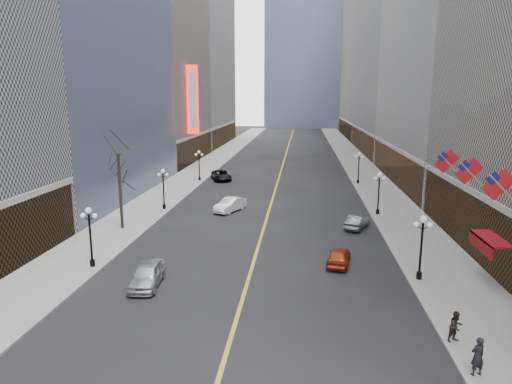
% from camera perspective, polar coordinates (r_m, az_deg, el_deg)
% --- Properties ---
extents(sidewalk_east, '(6.00, 230.00, 0.15)m').
position_cam_1_polar(sidewalk_east, '(72.54, 13.98, 1.57)').
color(sidewalk_east, gray).
rests_on(sidewalk_east, ground).
extents(sidewalk_west, '(6.00, 230.00, 0.15)m').
position_cam_1_polar(sidewalk_west, '(73.90, -8.05, 1.99)').
color(sidewalk_west, gray).
rests_on(sidewalk_west, ground).
extents(lane_line, '(0.25, 200.00, 0.02)m').
position_cam_1_polar(lane_line, '(81.74, 3.23, 2.98)').
color(lane_line, gold).
rests_on(lane_line, ground).
extents(bldg_east_c, '(26.60, 40.60, 48.80)m').
position_cam_1_polar(bldg_east_c, '(110.52, 20.47, 17.15)').
color(bldg_east_c, '#97979A').
rests_on(bldg_east_c, ground).
extents(bldg_east_d, '(26.60, 46.60, 62.80)m').
position_cam_1_polar(bldg_east_d, '(153.15, 16.50, 18.34)').
color(bldg_east_d, gray).
rests_on(bldg_east_d, ground).
extents(bldg_west_c, '(26.60, 30.60, 50.80)m').
position_cam_1_polar(bldg_west_c, '(94.71, -15.84, 19.06)').
color(bldg_west_c, gray).
rests_on(bldg_west_c, ground).
extents(bldg_west_d, '(26.60, 38.60, 72.80)m').
position_cam_1_polar(bldg_west_d, '(128.42, -10.20, 22.24)').
color(bldg_west_d, '#B9B8B0').
rests_on(bldg_west_d, ground).
extents(streetlamp_east_1, '(1.26, 0.44, 4.52)m').
position_cam_1_polar(streetlamp_east_1, '(33.21, 20.00, -5.76)').
color(streetlamp_east_1, black).
rests_on(streetlamp_east_1, sidewalk_east).
extents(streetlamp_east_2, '(1.26, 0.44, 4.52)m').
position_cam_1_polar(streetlamp_east_2, '(50.32, 15.11, 0.38)').
color(streetlamp_east_2, black).
rests_on(streetlamp_east_2, sidewalk_east).
extents(streetlamp_east_3, '(1.26, 0.44, 4.52)m').
position_cam_1_polar(streetlamp_east_3, '(67.89, 12.72, 3.37)').
color(streetlamp_east_3, black).
rests_on(streetlamp_east_3, sidewalk_east).
extents(streetlamp_west_1, '(1.26, 0.44, 4.52)m').
position_cam_1_polar(streetlamp_west_1, '(35.64, -20.04, -4.58)').
color(streetlamp_west_1, black).
rests_on(streetlamp_west_1, sidewalk_west).
extents(streetlamp_west_2, '(1.26, 0.44, 4.52)m').
position_cam_1_polar(streetlamp_west_2, '(51.96, -11.51, 0.90)').
color(streetlamp_west_2, black).
rests_on(streetlamp_west_2, sidewalk_west).
extents(streetlamp_west_3, '(1.26, 0.44, 4.52)m').
position_cam_1_polar(streetlamp_west_3, '(69.11, -7.12, 3.71)').
color(streetlamp_west_3, black).
rests_on(streetlamp_west_3, sidewalk_west).
extents(flag_3, '(2.87, 0.12, 2.87)m').
position_cam_1_polar(flag_3, '(30.55, 28.33, 0.52)').
color(flag_3, '#B2B2B7').
rests_on(flag_3, ground).
extents(flag_4, '(2.87, 0.12, 2.87)m').
position_cam_1_polar(flag_4, '(35.14, 25.28, 2.11)').
color(flag_4, '#B2B2B7').
rests_on(flag_4, ground).
extents(flag_5, '(2.87, 0.12, 2.87)m').
position_cam_1_polar(flag_5, '(39.84, 22.94, 3.33)').
color(flag_5, '#B2B2B7').
rests_on(flag_5, ground).
extents(awning_c, '(1.40, 4.00, 0.93)m').
position_cam_1_polar(awning_c, '(34.49, 27.00, -5.40)').
color(awning_c, maroon).
rests_on(awning_c, ground).
extents(theatre_marquee, '(2.00, 0.55, 12.00)m').
position_cam_1_polar(theatre_marquee, '(83.01, -7.91, 11.34)').
color(theatre_marquee, red).
rests_on(theatre_marquee, ground).
extents(tree_west_far, '(3.60, 3.60, 7.92)m').
position_cam_1_polar(tree_west_far, '(44.57, -16.80, 3.20)').
color(tree_west_far, '#2D231C').
rests_on(tree_west_far, sidewalk_west).
extents(car_nb_near, '(2.21, 4.68, 1.55)m').
position_cam_1_polar(car_nb_near, '(32.04, -13.45, -10.03)').
color(car_nb_near, silver).
rests_on(car_nb_near, ground).
extents(car_nb_mid, '(3.38, 4.86, 1.52)m').
position_cam_1_polar(car_nb_mid, '(50.80, -3.25, -1.60)').
color(car_nb_mid, silver).
rests_on(car_nb_mid, ground).
extents(car_nb_far, '(4.19, 6.03, 1.53)m').
position_cam_1_polar(car_nb_far, '(69.98, -4.37, 2.10)').
color(car_nb_far, black).
rests_on(car_nb_far, ground).
extents(car_sb_mid, '(2.29, 4.18, 1.35)m').
position_cam_1_polar(car_sb_mid, '(35.49, 10.34, -7.89)').
color(car_sb_mid, maroon).
rests_on(car_sb_mid, ground).
extents(car_sb_far, '(2.89, 4.33, 1.35)m').
position_cam_1_polar(car_sb_far, '(45.30, 12.51, -3.64)').
color(car_sb_far, '#474C4E').
rests_on(car_sb_far, ground).
extents(ped_ne_corner, '(0.81, 0.69, 1.87)m').
position_cam_1_polar(ped_ne_corner, '(23.96, 25.95, -17.98)').
color(ped_ne_corner, black).
rests_on(ped_ne_corner, sidewalk_east).
extents(ped_east_walk, '(0.91, 0.77, 1.65)m').
position_cam_1_polar(ped_east_walk, '(26.43, 23.73, -15.15)').
color(ped_east_walk, black).
rests_on(ped_east_walk, sidewalk_east).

